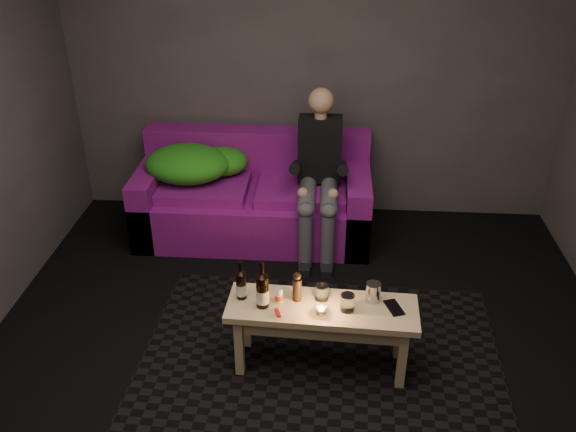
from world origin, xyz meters
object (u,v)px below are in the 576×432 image
sofa (255,199)px  beer_bottle_a (241,285)px  person (319,170)px  steel_cup (373,292)px  coffee_table (322,317)px  beer_bottle_b (262,290)px

sofa → beer_bottle_a: bearing=-85.8°
person → beer_bottle_a: bearing=-106.5°
person → steel_cup: (0.35, -1.35, -0.13)m
sofa → person: size_ratio=1.50×
sofa → beer_bottle_a: (0.11, -1.53, 0.25)m
coffee_table → steel_cup: size_ratio=9.49×
sofa → person: bearing=-16.1°
coffee_table → beer_bottle_b: beer_bottle_b is taller
beer_bottle_a → beer_bottle_b: beer_bottle_b is taller
sofa → beer_bottle_b: size_ratio=6.21×
beer_bottle_b → sofa: bearing=98.6°
sofa → coffee_table: bearing=-69.8°
sofa → beer_bottle_b: sofa is taller
beer_bottle_b → person: bearing=79.1°
beer_bottle_b → beer_bottle_a: bearing=151.7°
person → coffee_table: bearing=-87.6°
sofa → beer_bottle_a: size_ratio=7.46×
sofa → steel_cup: (0.87, -1.50, 0.22)m
person → steel_cup: size_ratio=10.55×
beer_bottle_a → coffee_table: bearing=-5.7°
beer_bottle_a → steel_cup: (0.76, 0.03, -0.03)m
steel_cup → person: bearing=104.5°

